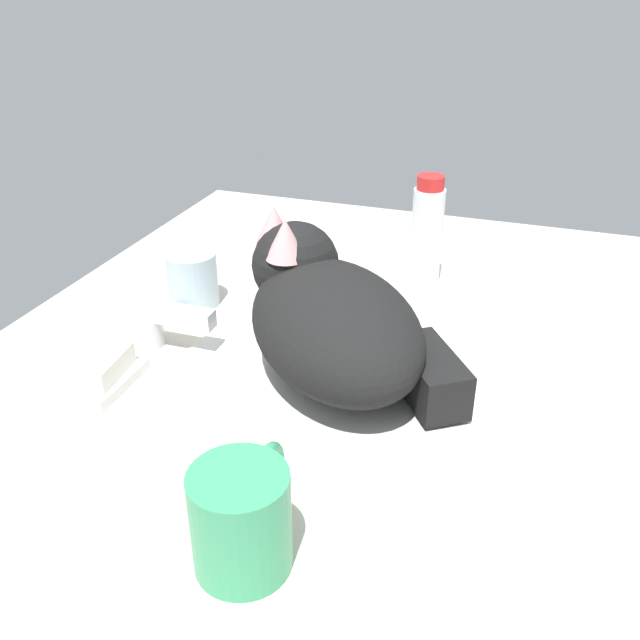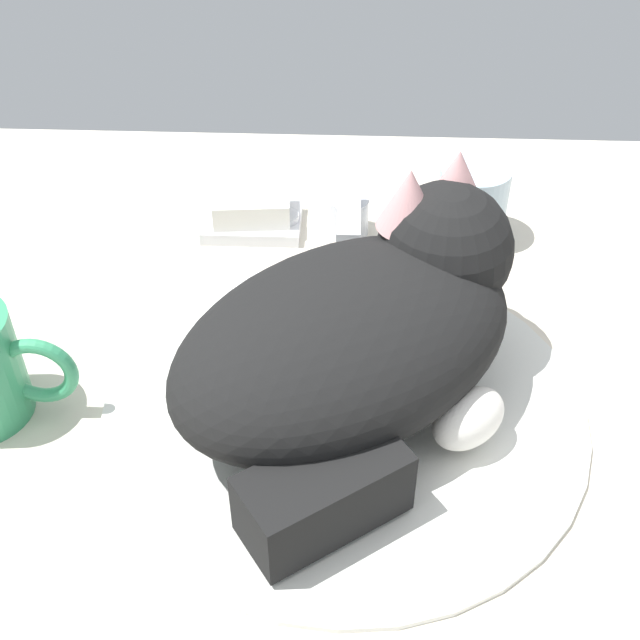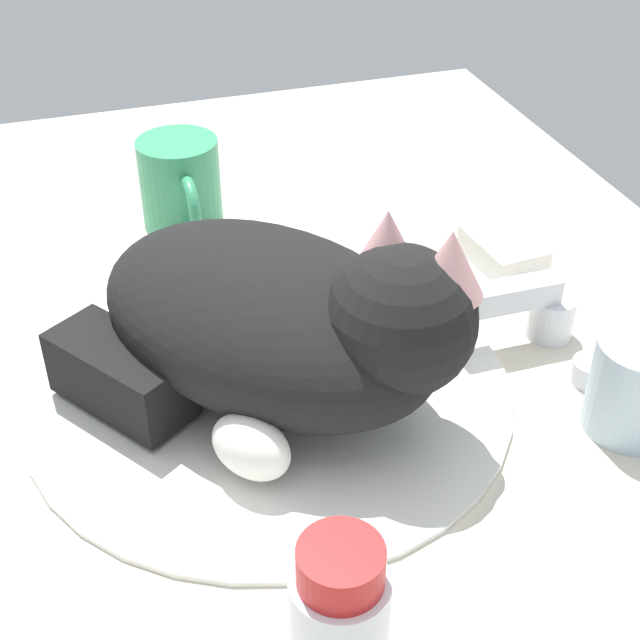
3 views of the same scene
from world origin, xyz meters
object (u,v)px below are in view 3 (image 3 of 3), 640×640
Objects in this scene: rinse_cup at (637,386)px; coffee_mug at (181,185)px; cat at (286,322)px; soap_bar at (503,251)px; faucet at (537,313)px.

coffee_mug is at bearing -146.98° from rinse_cup.
soap_bar is (-10.39, 21.97, -4.55)cm from cat.
rinse_cup is at bearing 33.02° from coffee_mug.
soap_bar is (16.68, 24.24, -1.82)cm from coffee_mug.
cat is at bearing 4.80° from coffee_mug.
coffee_mug reaches higher than faucet.
coffee_mug is (-27.07, -2.27, -2.73)cm from cat.
cat is (1.42, -20.25, 4.53)cm from faucet.
cat is 23.83cm from rinse_cup.
cat reaches higher than rinse_cup.
soap_bar is at bearing 115.32° from cat.
coffee_mug is (-25.66, -22.52, 1.80)cm from faucet.
cat reaches higher than soap_bar.
faucet is at bearing 94.00° from cat.
soap_bar is at bearing 178.81° from rinse_cup.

